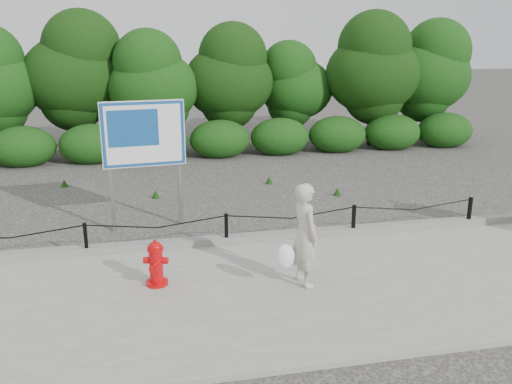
{
  "coord_description": "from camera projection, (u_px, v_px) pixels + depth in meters",
  "views": [
    {
      "loc": [
        -1.39,
        -9.32,
        3.88
      ],
      "look_at": [
        0.6,
        0.2,
        1.0
      ],
      "focal_mm": 38.0,
      "sensor_mm": 36.0,
      "label": 1
    }
  ],
  "objects": [
    {
      "name": "ground",
      "position": [
        227.0,
        248.0,
        10.12
      ],
      "size": [
        90.0,
        90.0,
        0.0
      ],
      "primitive_type": "plane",
      "color": "#2D2B28",
      "rests_on": "ground"
    },
    {
      "name": "sidewalk",
      "position": [
        247.0,
        295.0,
        8.23
      ],
      "size": [
        14.0,
        4.0,
        0.08
      ],
      "primitive_type": "cube",
      "color": "gray",
      "rests_on": "ground"
    },
    {
      "name": "curb",
      "position": [
        226.0,
        240.0,
        10.13
      ],
      "size": [
        14.0,
        0.22,
        0.14
      ],
      "primitive_type": "cube",
      "color": "slate",
      "rests_on": "sidewalk"
    },
    {
      "name": "chain_barrier",
      "position": [
        226.0,
        225.0,
        9.99
      ],
      "size": [
        10.06,
        0.06,
        0.6
      ],
      "color": "black",
      "rests_on": "sidewalk"
    },
    {
      "name": "treeline",
      "position": [
        205.0,
        76.0,
        17.96
      ],
      "size": [
        20.2,
        3.68,
        4.5
      ],
      "color": "black",
      "rests_on": "ground"
    },
    {
      "name": "fire_hydrant",
      "position": [
        156.0,
        264.0,
        8.38
      ],
      "size": [
        0.42,
        0.43,
        0.74
      ],
      "rotation": [
        0.0,
        0.0,
        -0.24
      ],
      "color": "#C2070A",
      "rests_on": "sidewalk"
    },
    {
      "name": "pedestrian",
      "position": [
        304.0,
        236.0,
        8.29
      ],
      "size": [
        0.75,
        0.67,
        1.64
      ],
      "rotation": [
        0.0,
        0.0,
        1.79
      ],
      "color": "#BBB7A0",
      "rests_on": "sidewalk"
    },
    {
      "name": "advertising_sign",
      "position": [
        144.0,
        140.0,
        10.65
      ],
      "size": [
        1.63,
        0.28,
        2.61
      ],
      "rotation": [
        0.0,
        0.0,
        0.1
      ],
      "color": "slate",
      "rests_on": "ground"
    }
  ]
}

